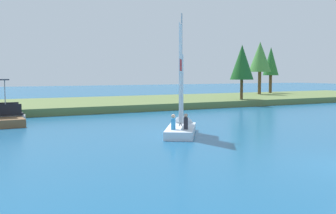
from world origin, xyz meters
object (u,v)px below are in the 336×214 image
Objects in this scene: shoreline_tree_left at (242,62)px; sailboat at (182,124)px; shoreline_tree_midleft at (260,57)px; shoreline_tree_centre at (271,62)px; wooden_dock at (5,119)px.

sailboat reaches higher than shoreline_tree_left.
shoreline_tree_midleft reaches higher than shoreline_tree_left.
sailboat is (-27.47, -23.12, -4.38)m from shoreline_tree_centre.
shoreline_tree_left is 15.20m from shoreline_tree_centre.
shoreline_tree_centre is at bearing -15.90° from sailboat.
shoreline_tree_left reaches higher than wooden_dock.
shoreline_tree_midleft is at bearing 20.21° from wooden_dock.
shoreline_tree_left is at bearing -13.36° from sailboat.
sailboat is at bearing -49.55° from wooden_dock.
shoreline_tree_centre is 0.92× the size of sailboat.
shoreline_tree_midleft is 1.07× the size of shoreline_tree_centre.
shoreline_tree_midleft is 34.23m from wooden_dock.
shoreline_tree_centre is at bearing 36.62° from shoreline_tree_left.
shoreline_tree_left is at bearing -143.38° from shoreline_tree_centre.
shoreline_tree_midleft is 32.13m from sailboat.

